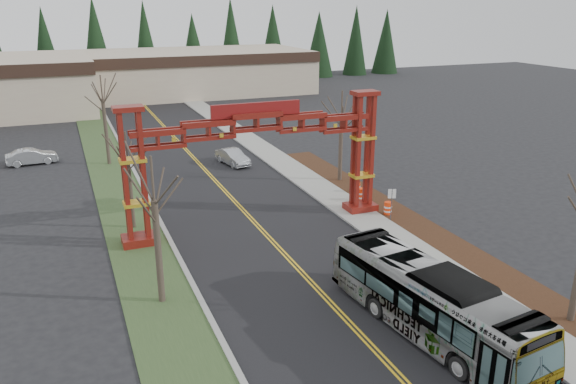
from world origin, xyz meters
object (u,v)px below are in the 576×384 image
bare_tree_median_mid (128,161)px  barrel_mid (361,195)px  silver_sedan (233,157)px  barrel_south (388,209)px  gateway_arch (257,142)px  bare_tree_right_far (341,118)px  retail_building_east (193,72)px  street_sign (392,198)px  parked_car_far_a (32,157)px  bare_tree_median_near (154,201)px  bare_tree_median_far (103,99)px  barrel_north (357,188)px  transit_bus (431,302)px

bare_tree_median_mid → barrel_mid: 17.60m
silver_sedan → bare_tree_median_mid: bare_tree_median_mid is taller
silver_sedan → barrel_south: bearing=-81.8°
gateway_arch → bare_tree_right_far: size_ratio=2.33×
retail_building_east → gateway_arch: bearing=-99.2°
retail_building_east → silver_sedan: (-7.06, -46.20, -2.78)m
silver_sedan → bare_tree_right_far: bare_tree_right_far is taller
street_sign → bare_tree_right_far: bearing=83.9°
retail_building_east → bare_tree_right_far: bare_tree_right_far is taller
parked_car_far_a → street_sign: bearing=-142.7°
gateway_arch → bare_tree_median_mid: gateway_arch is taller
street_sign → barrel_mid: size_ratio=2.22×
bare_tree_median_near → silver_sedan: bearing=65.1°
street_sign → barrel_south: (0.46, 1.11, -1.22)m
gateway_arch → parked_car_far_a: bearing=122.7°
bare_tree_median_mid → barrel_south: size_ratio=6.47×
gateway_arch → bare_tree_median_far: (-8.00, 20.22, 0.24)m
silver_sedan → bare_tree_median_far: bare_tree_median_far is taller
silver_sedan → barrel_north: size_ratio=5.00×
retail_building_east → barrel_north: retail_building_east is taller
bare_tree_median_near → bare_tree_median_mid: bearing=90.0°
bare_tree_median_mid → street_sign: bare_tree_median_mid is taller
transit_bus → street_sign: transit_bus is taller
gateway_arch → bare_tree_median_mid: bearing=159.4°
barrel_mid → barrel_north: bearing=68.7°
transit_bus → bare_tree_right_far: bare_tree_right_far is taller
bare_tree_right_far → street_sign: (-1.06, -9.89, -3.77)m
barrel_south → parked_car_far_a: bearing=134.5°
retail_building_east → bare_tree_median_near: (-18.00, -69.80, 2.00)m
retail_building_east → bare_tree_median_mid: (-18.00, -58.95, 1.25)m
silver_sedan → barrel_mid: 15.23m
street_sign → parked_car_far_a: bearing=132.7°
retail_building_east → parked_car_far_a: 46.21m
silver_sedan → bare_tree_median_far: size_ratio=0.53×
gateway_arch → parked_car_far_a: (-14.79, 23.05, -5.23)m
retail_building_east → barrel_south: size_ratio=36.48×
bare_tree_median_far → barrel_north: 24.94m
bare_tree_right_far → street_sign: 10.64m
retail_building_east → bare_tree_median_mid: bearing=-107.0°
gateway_arch → transit_bus: 16.33m
bare_tree_median_mid → silver_sedan: bearing=49.4°
bare_tree_median_mid → barrel_south: (17.40, -4.56, -4.24)m
parked_car_far_a → bare_tree_median_near: 31.99m
barrel_south → retail_building_east: bearing=89.5°
gateway_arch → barrel_north: gateway_arch is taller
transit_bus → bare_tree_right_far: 24.04m
silver_sedan → parked_car_far_a: parked_car_far_a is taller
bare_tree_median_near → bare_tree_median_far: (0.00, 28.06, 0.71)m
gateway_arch → bare_tree_median_near: size_ratio=2.33×
gateway_arch → bare_tree_median_near: (-8.00, -7.85, -0.47)m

